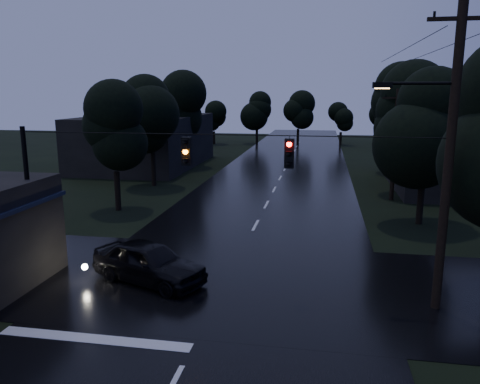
% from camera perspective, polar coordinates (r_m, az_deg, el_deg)
% --- Properties ---
extents(main_road, '(12.00, 120.00, 0.02)m').
position_cam_1_polar(main_road, '(35.67, 4.19, 0.27)').
color(main_road, black).
rests_on(main_road, ground).
extents(cross_street, '(60.00, 9.00, 0.02)m').
position_cam_1_polar(cross_street, '(18.57, -1.64, -10.85)').
color(cross_street, black).
rests_on(cross_street, ground).
extents(building_far_right, '(10.00, 14.00, 4.40)m').
position_cam_1_polar(building_far_right, '(40.47, 25.03, 3.72)').
color(building_far_right, black).
rests_on(building_far_right, ground).
extents(building_far_left, '(10.00, 16.00, 5.00)m').
position_cam_1_polar(building_far_left, '(48.29, -11.34, 6.12)').
color(building_far_left, black).
rests_on(building_far_left, ground).
extents(utility_pole_main, '(3.50, 0.30, 10.00)m').
position_cam_1_polar(utility_pole_main, '(16.36, 23.85, 4.13)').
color(utility_pole_main, black).
rests_on(utility_pole_main, ground).
extents(utility_pole_far, '(2.00, 0.30, 7.50)m').
position_cam_1_polar(utility_pole_far, '(33.28, 18.36, 5.61)').
color(utility_pole_far, black).
rests_on(utility_pole_far, ground).
extents(anchor_pole_left, '(0.18, 0.18, 6.00)m').
position_cam_1_polar(anchor_pole_left, '(19.67, -24.27, -1.44)').
color(anchor_pole_left, black).
rests_on(anchor_pole_left, ground).
extents(span_signals, '(15.00, 0.37, 1.12)m').
position_cam_1_polar(span_signals, '(16.15, -0.54, 5.01)').
color(span_signals, black).
rests_on(span_signals, ground).
extents(tree_left_a, '(3.92, 3.92, 8.26)m').
position_cam_1_polar(tree_left_a, '(29.60, -15.11, 7.75)').
color(tree_left_a, black).
rests_on(tree_left_a, ground).
extents(tree_left_b, '(4.20, 4.20, 8.85)m').
position_cam_1_polar(tree_left_b, '(37.18, -10.76, 9.30)').
color(tree_left_b, black).
rests_on(tree_left_b, ground).
extents(tree_left_c, '(4.48, 4.48, 9.44)m').
position_cam_1_polar(tree_left_c, '(46.83, -7.11, 10.37)').
color(tree_left_c, black).
rests_on(tree_left_c, ground).
extents(tree_right_a, '(4.20, 4.20, 8.85)m').
position_cam_1_polar(tree_right_a, '(27.37, 21.81, 7.79)').
color(tree_right_a, black).
rests_on(tree_right_a, ground).
extents(tree_right_b, '(4.48, 4.48, 9.44)m').
position_cam_1_polar(tree_right_b, '(35.32, 20.24, 9.26)').
color(tree_right_b, black).
rests_on(tree_right_b, ground).
extents(tree_right_c, '(4.76, 4.76, 10.03)m').
position_cam_1_polar(tree_right_c, '(45.27, 18.84, 10.26)').
color(tree_right_c, black).
rests_on(tree_right_c, ground).
extents(car, '(5.10, 3.46, 1.61)m').
position_cam_1_polar(car, '(18.60, -11.04, -8.38)').
color(car, black).
rests_on(car, ground).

